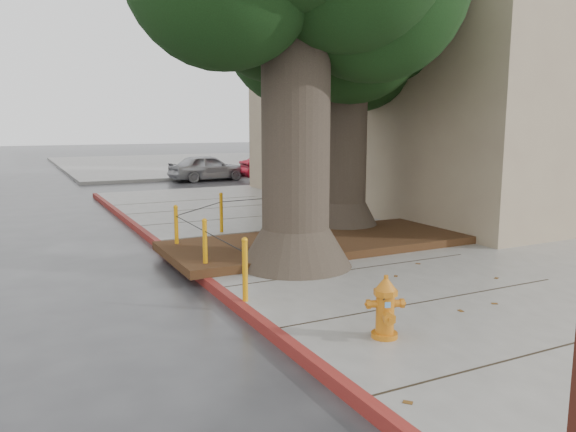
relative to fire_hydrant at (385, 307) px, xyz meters
name	(u,v)px	position (x,y,z in m)	size (l,w,h in m)	color
ground	(402,316)	(0.94, 0.85, -0.52)	(140.00, 140.00, 0.00)	#28282B
sidewalk_main	(544,240)	(6.94, 3.35, -0.45)	(16.00, 26.00, 0.15)	slate
sidewalk_far	(189,164)	(6.94, 30.85, -0.45)	(16.00, 20.00, 0.15)	slate
curb_red	(210,284)	(-1.06, 3.35, -0.45)	(0.14, 26.00, 0.16)	maroon
planter_bed	(320,243)	(1.84, 4.75, -0.29)	(6.40, 2.60, 0.16)	black
building_corner	(485,55)	(10.94, 9.35, 4.48)	(12.00, 13.00, 10.00)	tan
building_side_white	(351,96)	(16.94, 26.85, 3.98)	(10.00, 10.00, 9.00)	silver
building_side_grey	(373,82)	(22.94, 32.85, 5.48)	(12.00, 14.00, 12.00)	slate
tree_far	(356,22)	(3.58, 6.17, 4.49)	(4.50, 3.80, 7.17)	#4C3F33
bollard_ring	(232,225)	(0.07, 5.23, 0.14)	(3.79, 5.39, 0.95)	orange
fire_hydrant	(385,307)	(0.00, 0.00, 0.00)	(0.42, 0.42, 0.77)	orange
car_silver	(207,168)	(4.65, 20.31, 0.10)	(1.47, 3.66, 1.25)	#AAABAF
car_red	(281,166)	(8.01, 19.21, 0.12)	(1.36, 3.89, 1.28)	maroon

